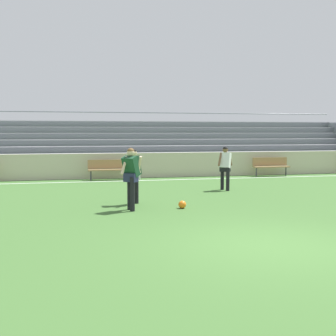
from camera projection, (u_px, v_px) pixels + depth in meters
ground_plane at (271, 245)px, 8.75m from camera, size 160.00×160.00×0.00m
field_line_sideline at (150, 180)px, 20.37m from camera, size 44.00×0.12×0.01m
sideline_wall at (145, 165)px, 21.56m from camera, size 48.00×0.16×1.16m
bleacher_stand at (161, 145)px, 25.06m from camera, size 23.32×4.98×3.31m
bench_far_left at (108, 168)px, 20.55m from camera, size 1.80×0.40×0.90m
bench_far_right at (271, 165)px, 22.35m from camera, size 1.80×0.40×0.90m
player_dark_deep_cover at (134, 171)px, 13.58m from camera, size 0.44×0.56×1.66m
player_dark_dropping_back at (131, 173)px, 12.51m from camera, size 0.64×0.55×1.72m
player_white_trailing_run at (225, 164)px, 16.86m from camera, size 0.68×0.50×1.62m
soccer_ball at (182, 205)px, 12.92m from camera, size 0.22×0.22×0.22m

